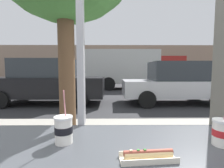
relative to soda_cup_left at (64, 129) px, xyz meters
The scene contains 10 objects.
ground_plane 8.34m from the soda_cup_left, 89.70° to the left, with size 60.00×60.00×0.00m, color #2D2D30.
sidewalk_strip 2.12m from the soda_cup_left, 88.66° to the left, with size 16.00×2.80×0.13m, color #9E998E.
window_wall 0.81m from the soda_cup_left, 82.90° to the left, with size 2.96×0.20×2.90m.
building_facade_far 19.23m from the soda_cup_left, 89.87° to the left, with size 28.00×1.20×4.30m, color gray.
soda_cup_left is the anchor object (origin of this frame).
soda_cup_right 0.90m from the soda_cup_left, ahead, with size 0.11×0.11×0.30m.
hotdog_tray_far 0.49m from the soda_cup_left, 22.57° to the right, with size 0.28×0.11×0.05m.
parked_car_black 6.30m from the soda_cup_left, 111.61° to the left, with size 4.56×1.96×1.83m.
parked_car_silver 6.57m from the soda_cup_left, 63.03° to the left, with size 4.28×1.90×1.73m.
box_truck 11.46m from the soda_cup_left, 80.72° to the left, with size 6.92×2.44×2.79m.
Camera 1 is at (0.23, -1.20, 1.40)m, focal length 26.39 mm.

